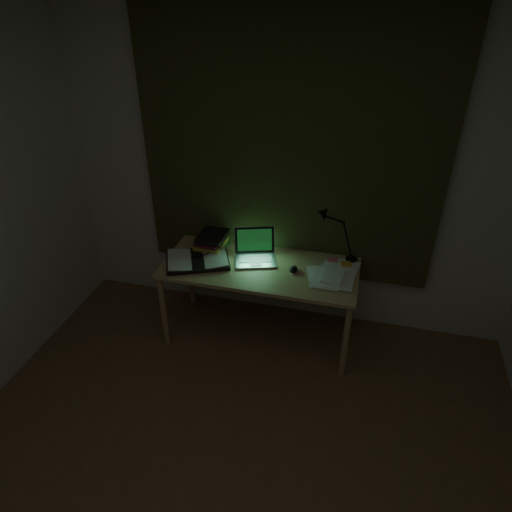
{
  "coord_description": "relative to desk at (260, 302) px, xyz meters",
  "views": [
    {
      "loc": [
        0.55,
        -1.14,
        2.49
      ],
      "look_at": [
        -0.12,
        1.48,
        0.82
      ],
      "focal_mm": 32.0,
      "sensor_mm": 36.0,
      "label": 1
    }
  ],
  "objects": [
    {
      "name": "mouse",
      "position": [
        0.25,
        -0.0,
        0.34
      ],
      "size": [
        0.06,
        0.09,
        0.03
      ],
      "primitive_type": "ellipsoid",
      "rotation": [
        0.0,
        0.0,
        -0.09
      ],
      "color": "black",
      "rests_on": "desk"
    },
    {
      "name": "book_stack",
      "position": [
        -0.43,
        0.16,
        0.39
      ],
      "size": [
        0.24,
        0.27,
        0.13
      ],
      "primitive_type": null,
      "rotation": [
        0.0,
        0.0,
        -0.13
      ],
      "color": "white",
      "rests_on": "desk"
    },
    {
      "name": "loose_papers",
      "position": [
        0.49,
        0.0,
        0.34
      ],
      "size": [
        0.37,
        0.39,
        0.02
      ],
      "primitive_type": null,
      "rotation": [
        0.0,
        0.0,
        -0.14
      ],
      "color": "silver",
      "rests_on": "desk"
    },
    {
      "name": "desk",
      "position": [
        0.0,
        0.0,
        0.0
      ],
      "size": [
        1.44,
        0.63,
        0.66
      ],
      "primitive_type": null,
      "color": "tan",
      "rests_on": "floor"
    },
    {
      "name": "curtain",
      "position": [
        0.12,
        0.36,
        1.12
      ],
      "size": [
        2.2,
        0.06,
        2.0
      ],
      "primitive_type": "cube",
      "color": "#35391C",
      "rests_on": "wall_back"
    },
    {
      "name": "open_textbook",
      "position": [
        -0.47,
        -0.05,
        0.35
      ],
      "size": [
        0.55,
        0.49,
        0.04
      ],
      "primitive_type": null,
      "rotation": [
        0.0,
        0.0,
        0.42
      ],
      "color": "white",
      "rests_on": "desk"
    },
    {
      "name": "sticky_yellow",
      "position": [
        0.62,
        0.17,
        0.34
      ],
      "size": [
        0.09,
        0.09,
        0.02
      ],
      "primitive_type": "cube",
      "rotation": [
        0.0,
        0.0,
        0.18
      ],
      "color": "gold",
      "rests_on": "desk"
    },
    {
      "name": "laptop",
      "position": [
        -0.05,
        0.06,
        0.44
      ],
      "size": [
        0.4,
        0.42,
        0.22
      ],
      "primitive_type": null,
      "rotation": [
        0.0,
        0.0,
        0.31
      ],
      "color": "#B2B2B7",
      "rests_on": "desk"
    },
    {
      "name": "wall_back",
      "position": [
        0.12,
        0.4,
        0.92
      ],
      "size": [
        3.5,
        0.0,
        2.5
      ],
      "primitive_type": "cube",
      "color": "beige",
      "rests_on": "ground"
    },
    {
      "name": "desk_lamp",
      "position": [
        0.65,
        0.25,
        0.57
      ],
      "size": [
        0.38,
        0.32,
        0.49
      ],
      "primitive_type": null,
      "rotation": [
        0.0,
        0.0,
        0.25
      ],
      "color": "black",
      "rests_on": "desk"
    },
    {
      "name": "sticky_pink",
      "position": [
        0.51,
        0.21,
        0.34
      ],
      "size": [
        0.07,
        0.07,
        0.01
      ],
      "primitive_type": "cube",
      "rotation": [
        0.0,
        0.0,
        -0.04
      ],
      "color": "#F35E73",
      "rests_on": "desk"
    }
  ]
}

